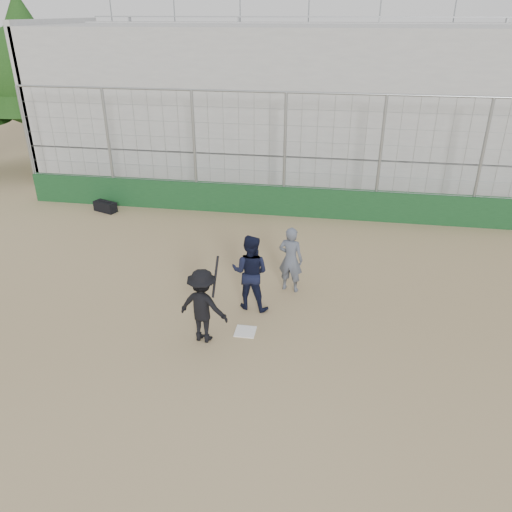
% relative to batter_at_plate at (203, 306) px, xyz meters
% --- Properties ---
extents(ground, '(90.00, 90.00, 0.00)m').
position_rel_batter_at_plate_xyz_m(ground, '(0.80, 0.38, -0.81)').
color(ground, olive).
rests_on(ground, ground).
extents(home_plate, '(0.44, 0.44, 0.02)m').
position_rel_batter_at_plate_xyz_m(home_plate, '(0.80, 0.38, -0.80)').
color(home_plate, white).
rests_on(home_plate, ground).
extents(backstop, '(18.10, 0.25, 4.04)m').
position_rel_batter_at_plate_xyz_m(backstop, '(0.80, 7.38, 0.14)').
color(backstop, '#12391A').
rests_on(backstop, ground).
extents(bleachers, '(20.25, 6.70, 6.98)m').
position_rel_batter_at_plate_xyz_m(bleachers, '(0.80, 12.33, 2.11)').
color(bleachers, '#999999').
rests_on(bleachers, ground).
extents(tree_left, '(4.48, 4.48, 7.00)m').
position_rel_batter_at_plate_xyz_m(tree_left, '(-10.20, 11.38, 3.57)').
color(tree_left, '#382314').
rests_on(tree_left, ground).
extents(batter_at_plate, '(1.15, 0.84, 1.79)m').
position_rel_batter_at_plate_xyz_m(batter_at_plate, '(0.00, 0.00, 0.00)').
color(batter_at_plate, black).
rests_on(batter_at_plate, ground).
extents(catcher_crouched, '(1.01, 0.85, 1.24)m').
position_rel_batter_at_plate_xyz_m(catcher_crouched, '(0.74, 1.37, -0.20)').
color(catcher_crouched, black).
rests_on(catcher_crouched, ground).
extents(umpire, '(0.69, 0.53, 1.51)m').
position_rel_batter_at_plate_xyz_m(umpire, '(1.56, 2.37, -0.06)').
color(umpire, '#4B525F').
rests_on(umpire, ground).
extents(equipment_bag, '(0.88, 0.61, 0.38)m').
position_rel_batter_at_plate_xyz_m(equipment_bag, '(-5.29, 6.69, -0.64)').
color(equipment_bag, black).
rests_on(equipment_bag, ground).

